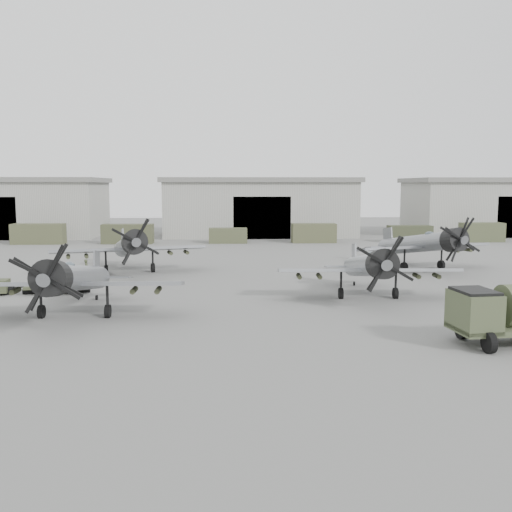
{
  "coord_description": "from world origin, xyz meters",
  "views": [
    {
      "loc": [
        -5.02,
        -25.05,
        7.55
      ],
      "look_at": [
        -2.91,
        15.63,
        2.5
      ],
      "focal_mm": 40.0,
      "sensor_mm": 36.0,
      "label": 1
    }
  ],
  "objects_px": {
    "tug_trailer": "(18,286)",
    "ground_crew": "(87,269)",
    "aircraft_far_1": "(425,244)",
    "aircraft_far_0": "(129,246)",
    "aircraft_mid_2": "(369,266)",
    "aircraft_mid_1": "(73,279)"
  },
  "relations": [
    {
      "from": "aircraft_mid_2",
      "to": "ground_crew",
      "type": "relative_size",
      "value": 7.87
    },
    {
      "from": "aircraft_far_0",
      "to": "aircraft_mid_1",
      "type": "bearing_deg",
      "value": -106.94
    },
    {
      "from": "aircraft_far_0",
      "to": "aircraft_far_1",
      "type": "relative_size",
      "value": 1.01
    },
    {
      "from": "aircraft_far_1",
      "to": "ground_crew",
      "type": "distance_m",
      "value": 29.34
    },
    {
      "from": "aircraft_mid_1",
      "to": "aircraft_far_1",
      "type": "distance_m",
      "value": 31.59
    },
    {
      "from": "aircraft_mid_1",
      "to": "aircraft_far_0",
      "type": "height_order",
      "value": "aircraft_far_0"
    },
    {
      "from": "aircraft_mid_1",
      "to": "ground_crew",
      "type": "height_order",
      "value": "aircraft_mid_1"
    },
    {
      "from": "aircraft_mid_1",
      "to": "ground_crew",
      "type": "bearing_deg",
      "value": 101.69
    },
    {
      "from": "aircraft_mid_1",
      "to": "aircraft_mid_2",
      "type": "distance_m",
      "value": 18.82
    },
    {
      "from": "aircraft_far_0",
      "to": "tug_trailer",
      "type": "distance_m",
      "value": 11.26
    },
    {
      "from": "aircraft_far_0",
      "to": "tug_trailer",
      "type": "relative_size",
      "value": 1.78
    },
    {
      "from": "aircraft_mid_2",
      "to": "ground_crew",
      "type": "xyz_separation_m",
      "value": [
        -20.96,
        9.74,
        -1.45
      ]
    },
    {
      "from": "tug_trailer",
      "to": "aircraft_far_1",
      "type": "bearing_deg",
      "value": 11.3
    },
    {
      "from": "aircraft_far_0",
      "to": "ground_crew",
      "type": "relative_size",
      "value": 8.55
    },
    {
      "from": "aircraft_mid_2",
      "to": "aircraft_far_0",
      "type": "distance_m",
      "value": 21.55
    },
    {
      "from": "tug_trailer",
      "to": "ground_crew",
      "type": "bearing_deg",
      "value": 59.98
    },
    {
      "from": "aircraft_mid_1",
      "to": "aircraft_far_0",
      "type": "distance_m",
      "value": 16.76
    },
    {
      "from": "tug_trailer",
      "to": "ground_crew",
      "type": "xyz_separation_m",
      "value": [
        3.12,
        6.84,
        0.22
      ]
    },
    {
      "from": "aircraft_far_1",
      "to": "ground_crew",
      "type": "relative_size",
      "value": 8.5
    },
    {
      "from": "aircraft_mid_1",
      "to": "aircraft_mid_2",
      "type": "relative_size",
      "value": 1.02
    },
    {
      "from": "aircraft_far_0",
      "to": "tug_trailer",
      "type": "height_order",
      "value": "aircraft_far_0"
    },
    {
      "from": "aircraft_mid_2",
      "to": "aircraft_far_1",
      "type": "bearing_deg",
      "value": 59.15
    }
  ]
}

